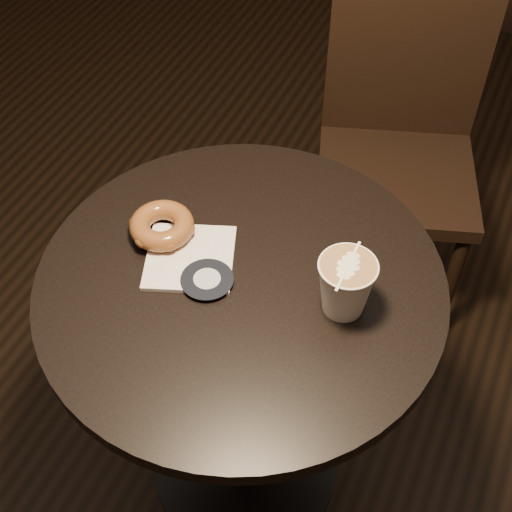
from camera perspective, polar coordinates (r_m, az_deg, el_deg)
name	(u,v)px	position (r m, az deg, el deg)	size (l,w,h in m)	color
cafe_table	(242,345)	(1.37, -1.10, -7.12)	(0.70, 0.70, 0.75)	black
chair	(401,119)	(1.86, 11.55, 10.65)	(0.50, 0.50, 1.00)	black
pastry_bag	(190,258)	(1.24, -5.30, -0.12)	(0.15, 0.15, 0.01)	white
doughnut	(162,226)	(1.26, -7.54, 2.43)	(0.11, 0.11, 0.04)	brown
latte_cup	(345,287)	(1.14, 7.16, -2.45)	(0.10, 0.10, 0.11)	white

